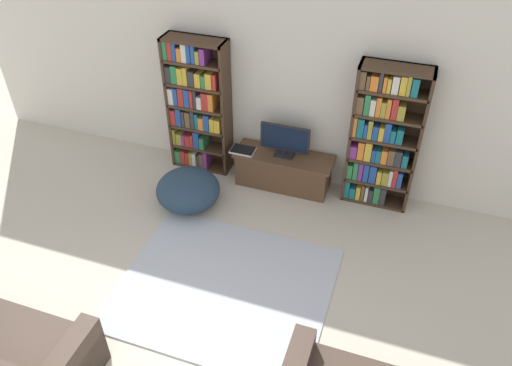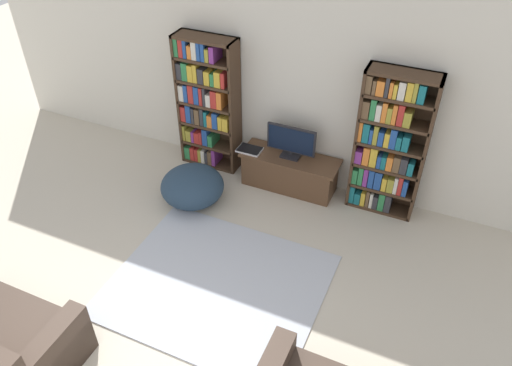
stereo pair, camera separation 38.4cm
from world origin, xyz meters
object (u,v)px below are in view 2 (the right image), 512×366
object	(u,v)px
tv_stand	(289,172)
beanbag_ottoman	(192,186)
television	(291,142)
laptop	(250,150)
bookshelf_right	(388,145)
bookshelf_left	(207,102)

from	to	relation	value
tv_stand	beanbag_ottoman	distance (m)	1.26
tv_stand	television	world-z (taller)	television
tv_stand	laptop	distance (m)	0.59
bookshelf_right	laptop	bearing A→B (deg)	-174.15
laptop	television	bearing A→B (deg)	8.85
tv_stand	beanbag_ottoman	bearing A→B (deg)	-142.48
bookshelf_left	laptop	bearing A→B (deg)	-13.97
tv_stand	laptop	world-z (taller)	laptop
television	bookshelf_left	bearing A→B (deg)	175.80
television	laptop	distance (m)	0.58
bookshelf_right	tv_stand	bearing A→B (deg)	-175.25
tv_stand	beanbag_ottoman	size ratio (longest dim) A/B	1.60
television	laptop	world-z (taller)	television
bookshelf_left	television	size ratio (longest dim) A/B	2.90
bookshelf_left	beanbag_ottoman	xyz separation A→B (m)	(0.22, -0.86, -0.71)
bookshelf_left	television	xyz separation A→B (m)	(1.22, -0.09, -0.24)
beanbag_ottoman	bookshelf_left	bearing A→B (deg)	104.35
bookshelf_left	beanbag_ottoman	size ratio (longest dim) A/B	2.31
bookshelf_right	television	world-z (taller)	bookshelf_right
tv_stand	television	bearing A→B (deg)	90.00
television	laptop	bearing A→B (deg)	-171.15
bookshelf_right	beanbag_ottoman	size ratio (longest dim) A/B	2.31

